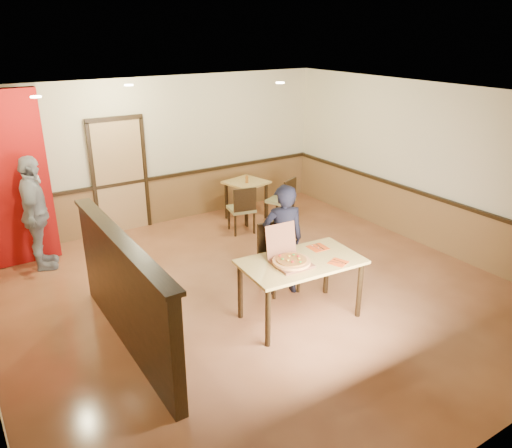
{
  "coord_description": "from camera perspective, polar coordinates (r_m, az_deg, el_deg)",
  "views": [
    {
      "loc": [
        -3.49,
        -5.36,
        3.63
      ],
      "look_at": [
        -0.04,
        0.0,
        1.1
      ],
      "focal_mm": 35.0,
      "sensor_mm": 36.0,
      "label": 1
    }
  ],
  "objects": [
    {
      "name": "floor",
      "position": [
        7.36,
        0.24,
        -7.96
      ],
      "size": [
        7.0,
        7.0,
        0.0
      ],
      "primitive_type": "plane",
      "color": "#BA7248",
      "rests_on": "ground"
    },
    {
      "name": "ceiling",
      "position": [
        6.45,
        0.27,
        14.21
      ],
      "size": [
        7.0,
        7.0,
        0.0
      ],
      "primitive_type": "plane",
      "rotation": [
        3.14,
        0.0,
        0.0
      ],
      "color": "black",
      "rests_on": "wall_back"
    },
    {
      "name": "wall_back",
      "position": [
        9.78,
        -11.11,
        8.04
      ],
      "size": [
        7.0,
        0.0,
        7.0
      ],
      "primitive_type": "plane",
      "rotation": [
        1.57,
        0.0,
        0.0
      ],
      "color": "beige",
      "rests_on": "floor"
    },
    {
      "name": "wall_right",
      "position": [
        9.09,
        19.21,
        6.2
      ],
      "size": [
        0.0,
        7.0,
        7.0
      ],
      "primitive_type": "plane",
      "rotation": [
        1.57,
        0.0,
        -1.57
      ],
      "color": "beige",
      "rests_on": "floor"
    },
    {
      "name": "wainscot_back",
      "position": [
        10.01,
        -10.65,
        2.72
      ],
      "size": [
        7.0,
        0.04,
        0.9
      ],
      "primitive_type": "cube",
      "color": "brown",
      "rests_on": "floor"
    },
    {
      "name": "chair_rail_back",
      "position": [
        9.86,
        -10.8,
        5.27
      ],
      "size": [
        7.0,
        0.06,
        0.06
      ],
      "primitive_type": "cube",
      "color": "black",
      "rests_on": "wall_back"
    },
    {
      "name": "wainscot_right",
      "position": [
        9.34,
        18.39,
        0.57
      ],
      "size": [
        0.04,
        7.0,
        0.9
      ],
      "primitive_type": "cube",
      "color": "brown",
      "rests_on": "floor"
    },
    {
      "name": "chair_rail_right",
      "position": [
        9.18,
        18.65,
        3.28
      ],
      "size": [
        0.06,
        7.0,
        0.06
      ],
      "primitive_type": "cube",
      "color": "black",
      "rests_on": "wall_right"
    },
    {
      "name": "back_door",
      "position": [
        9.58,
        -15.3,
        5.21
      ],
      "size": [
        0.9,
        0.06,
        2.1
      ],
      "primitive_type": "cube",
      "color": "tan",
      "rests_on": "wall_back"
    },
    {
      "name": "booth_partition",
      "position": [
        6.1,
        -14.78,
        -7.5
      ],
      "size": [
        0.2,
        3.1,
        1.44
      ],
      "color": "black",
      "rests_on": "floor"
    },
    {
      "name": "spot_a",
      "position": [
        7.31,
        -23.86,
        13.16
      ],
      "size": [
        0.14,
        0.14,
        0.02
      ],
      "primitive_type": "cylinder",
      "color": "#FFE2B2",
      "rests_on": "ceiling"
    },
    {
      "name": "spot_b",
      "position": [
        8.35,
        -14.34,
        15.14
      ],
      "size": [
        0.14,
        0.14,
        0.02
      ],
      "primitive_type": "cylinder",
      "color": "#FFE2B2",
      "rests_on": "ceiling"
    },
    {
      "name": "spot_c",
      "position": [
        8.47,
        2.78,
        15.83
      ],
      "size": [
        0.14,
        0.14,
        0.02
      ],
      "primitive_type": "cylinder",
      "color": "#FFE2B2",
      "rests_on": "ceiling"
    },
    {
      "name": "main_table",
      "position": [
        6.5,
        5.15,
        -5.06
      ],
      "size": [
        1.62,
        1.0,
        0.83
      ],
      "rotation": [
        0.0,
        0.0,
        -0.07
      ],
      "color": "#D7B25A",
      "rests_on": "floor"
    },
    {
      "name": "diner_chair",
      "position": [
        7.29,
        2.41,
        -3.43
      ],
      "size": [
        0.53,
        0.53,
        1.0
      ],
      "rotation": [
        0.0,
        0.0,
        -0.07
      ],
      "color": "olive",
      "rests_on": "floor"
    },
    {
      "name": "side_chair_left",
      "position": [
        9.27,
        -1.55,
        1.88
      ],
      "size": [
        0.53,
        0.53,
        0.92
      ],
      "rotation": [
        0.0,
        0.0,
        2.94
      ],
      "color": "olive",
      "rests_on": "floor"
    },
    {
      "name": "side_chair_right",
      "position": [
        9.77,
        3.16,
        2.9
      ],
      "size": [
        0.6,
        0.6,
        0.92
      ],
      "rotation": [
        0.0,
        0.0,
        3.57
      ],
      "color": "olive",
      "rests_on": "floor"
    },
    {
      "name": "side_table",
      "position": [
        9.97,
        -1.13,
        3.91
      ],
      "size": [
        0.87,
        0.87,
        0.78
      ],
      "rotation": [
        0.0,
        0.0,
        0.23
      ],
      "color": "#D7B25A",
      "rests_on": "floor"
    },
    {
      "name": "diner",
      "position": [
        7.06,
        3.09,
        -1.87
      ],
      "size": [
        0.69,
        0.56,
        1.65
      ],
      "primitive_type": "imported",
      "rotation": [
        0.0,
        0.0,
        2.83
      ],
      "color": "black",
      "rests_on": "floor"
    },
    {
      "name": "passerby",
      "position": [
        8.48,
        -23.87,
        1.07
      ],
      "size": [
        0.7,
        1.16,
        1.84
      ],
      "primitive_type": "imported",
      "rotation": [
        0.0,
        0.0,
        1.32
      ],
      "color": "gray",
      "rests_on": "floor"
    },
    {
      "name": "pizza_box",
      "position": [
        6.33,
        3.84,
        -4.05
      ],
      "size": [
        0.47,
        0.54,
        0.46
      ],
      "rotation": [
        0.0,
        0.0,
        -0.06
      ],
      "color": "brown",
      "rests_on": "main_table"
    },
    {
      "name": "pizza",
      "position": [
        6.3,
        4.08,
        -4.3
      ],
      "size": [
        0.59,
        0.59,
        0.03
      ],
      "primitive_type": "cylinder",
      "rotation": [
        0.0,
        0.0,
        -0.28
      ],
      "color": "#E49F53",
      "rests_on": "pizza_box"
    },
    {
      "name": "napkin_near",
      "position": [
        6.45,
        9.38,
        -4.35
      ],
      "size": [
        0.28,
        0.28,
        0.01
      ],
      "rotation": [
        0.0,
        0.0,
        0.37
      ],
      "color": "#DE460F",
      "rests_on": "main_table"
    },
    {
      "name": "napkin_far",
      "position": [
        6.83,
        7.09,
        -2.69
      ],
      "size": [
        0.25,
        0.25,
        0.01
      ],
      "rotation": [
        0.0,
        0.0,
        -0.04
      ],
      "color": "#DE460F",
      "rests_on": "main_table"
    },
    {
      "name": "condiment",
      "position": [
        9.81,
        -1.05,
        5.15
      ],
      "size": [
        0.06,
        0.06,
        0.15
      ],
      "primitive_type": "cylinder",
      "color": "#9A591C",
      "rests_on": "side_table"
    }
  ]
}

